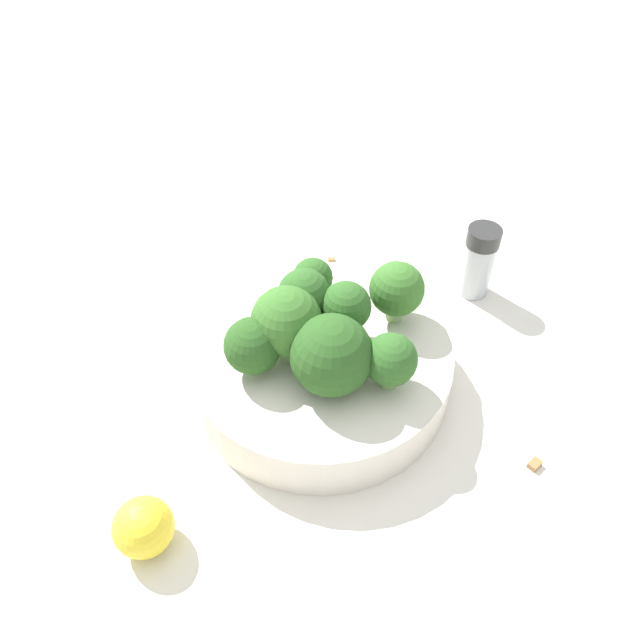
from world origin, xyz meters
The scene contains 14 objects.
ground_plane centered at (0.00, 0.00, 0.00)m, with size 3.00×3.00×0.00m, color silver.
bowl centered at (0.00, 0.00, 0.02)m, with size 0.21×0.21×0.04m, color silver.
broccoli_floret_0 centered at (0.03, 0.00, 0.07)m, with size 0.06×0.06×0.06m.
broccoli_floret_1 centered at (-0.02, 0.07, 0.07)m, with size 0.04×0.04×0.05m.
broccoli_floret_2 centered at (-0.02, -0.01, 0.08)m, with size 0.04×0.04×0.06m.
broccoli_floret_3 centered at (-0.05, 0.01, 0.06)m, with size 0.03×0.03×0.04m.
broccoli_floret_4 centered at (0.05, 0.04, 0.07)m, with size 0.04×0.04×0.05m.
broccoli_floret_5 centered at (0.00, -0.02, 0.08)m, with size 0.05×0.05×0.06m.
broccoli_floret_6 centered at (-0.01, 0.02, 0.07)m, with size 0.04×0.04×0.05m.
broccoli_floret_7 centered at (0.01, -0.05, 0.07)m, with size 0.04×0.04×0.05m.
pepper_shaker centered at (-0.07, 0.16, 0.04)m, with size 0.03×0.03×0.07m.
lemon_wedge centered at (0.10, -0.14, 0.02)m, with size 0.04×0.04×0.04m, color yellow.
almond_crumb_0 centered at (0.11, 0.13, 0.00)m, with size 0.01×0.01×0.01m, color olive.
almond_crumb_1 centered at (-0.15, 0.05, 0.00)m, with size 0.01×0.00×0.01m, color olive.
Camera 1 is at (0.31, -0.07, 0.40)m, focal length 35.00 mm.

